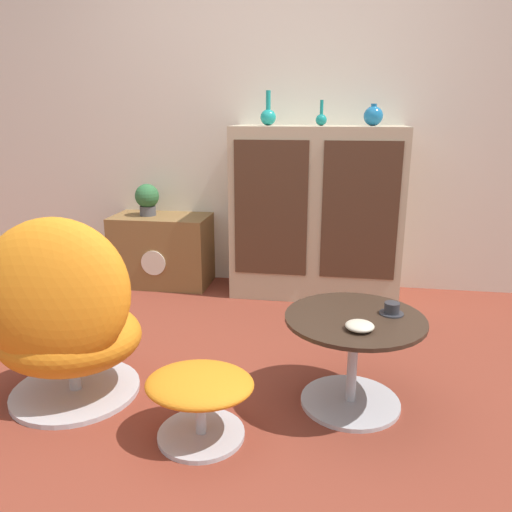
{
  "coord_description": "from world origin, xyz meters",
  "views": [
    {
      "loc": [
        0.47,
        -2.02,
        1.28
      ],
      "look_at": [
        0.07,
        0.46,
        0.55
      ],
      "focal_mm": 35.0,
      "sensor_mm": 36.0,
      "label": 1
    }
  ],
  "objects_px": {
    "egg_chair": "(63,319)",
    "coffee_table": "(353,351)",
    "sideboard": "(316,213)",
    "vase_inner_right": "(373,116)",
    "bowl": "(360,326)",
    "vase_leftmost": "(268,116)",
    "vase_inner_left": "(321,119)",
    "ottoman": "(200,392)",
    "potted_plant": "(147,198)",
    "teacup": "(392,310)",
    "tv_console": "(162,250)"
  },
  "relations": [
    {
      "from": "tv_console",
      "to": "egg_chair",
      "type": "height_order",
      "value": "egg_chair"
    },
    {
      "from": "vase_inner_left",
      "to": "sideboard",
      "type": "bearing_deg",
      "value": -164.52
    },
    {
      "from": "vase_leftmost",
      "to": "potted_plant",
      "type": "relative_size",
      "value": 0.97
    },
    {
      "from": "egg_chair",
      "to": "teacup",
      "type": "distance_m",
      "value": 1.44
    },
    {
      "from": "vase_inner_right",
      "to": "potted_plant",
      "type": "relative_size",
      "value": 0.6
    },
    {
      "from": "sideboard",
      "to": "potted_plant",
      "type": "relative_size",
      "value": 5.04
    },
    {
      "from": "egg_chair",
      "to": "vase_inner_left",
      "type": "xyz_separation_m",
      "value": [
        1.04,
        1.61,
        0.83
      ]
    },
    {
      "from": "potted_plant",
      "to": "bowl",
      "type": "xyz_separation_m",
      "value": [
        1.51,
        -1.59,
        -0.22
      ]
    },
    {
      "from": "vase_inner_left",
      "to": "bowl",
      "type": "relative_size",
      "value": 1.41
    },
    {
      "from": "sideboard",
      "to": "vase_inner_left",
      "type": "distance_m",
      "value": 0.64
    },
    {
      "from": "tv_console",
      "to": "egg_chair",
      "type": "bearing_deg",
      "value": -85.49
    },
    {
      "from": "egg_chair",
      "to": "coffee_table",
      "type": "height_order",
      "value": "egg_chair"
    },
    {
      "from": "ottoman",
      "to": "vase_leftmost",
      "type": "xyz_separation_m",
      "value": [
        0.02,
        1.78,
        1.05
      ]
    },
    {
      "from": "vase_inner_left",
      "to": "vase_inner_right",
      "type": "bearing_deg",
      "value": 0.0
    },
    {
      "from": "vase_leftmost",
      "to": "ottoman",
      "type": "bearing_deg",
      "value": -90.64
    },
    {
      "from": "potted_plant",
      "to": "bowl",
      "type": "height_order",
      "value": "potted_plant"
    },
    {
      "from": "ottoman",
      "to": "potted_plant",
      "type": "xyz_separation_m",
      "value": [
        -0.89,
        1.8,
        0.46
      ]
    },
    {
      "from": "egg_chair",
      "to": "coffee_table",
      "type": "bearing_deg",
      "value": 7.75
    },
    {
      "from": "vase_inner_left",
      "to": "vase_leftmost",
      "type": "bearing_deg",
      "value": -180.0
    },
    {
      "from": "vase_leftmost",
      "to": "vase_inner_left",
      "type": "distance_m",
      "value": 0.36
    },
    {
      "from": "ottoman",
      "to": "potted_plant",
      "type": "bearing_deg",
      "value": 116.24
    },
    {
      "from": "ottoman",
      "to": "bowl",
      "type": "relative_size",
      "value": 3.72
    },
    {
      "from": "sideboard",
      "to": "coffee_table",
      "type": "distance_m",
      "value": 1.49
    },
    {
      "from": "egg_chair",
      "to": "bowl",
      "type": "distance_m",
      "value": 1.28
    },
    {
      "from": "coffee_table",
      "to": "teacup",
      "type": "distance_m",
      "value": 0.25
    },
    {
      "from": "bowl",
      "to": "potted_plant",
      "type": "bearing_deg",
      "value": 133.35
    },
    {
      "from": "ottoman",
      "to": "teacup",
      "type": "height_order",
      "value": "teacup"
    },
    {
      "from": "coffee_table",
      "to": "vase_leftmost",
      "type": "distance_m",
      "value": 1.84
    },
    {
      "from": "vase_leftmost",
      "to": "vase_inner_right",
      "type": "xyz_separation_m",
      "value": [
        0.7,
        0.0,
        -0.0
      ]
    },
    {
      "from": "coffee_table",
      "to": "tv_console",
      "type": "bearing_deg",
      "value": 133.73
    },
    {
      "from": "vase_inner_left",
      "to": "vase_inner_right",
      "type": "height_order",
      "value": "vase_inner_left"
    },
    {
      "from": "vase_inner_left",
      "to": "bowl",
      "type": "height_order",
      "value": "vase_inner_left"
    },
    {
      "from": "coffee_table",
      "to": "bowl",
      "type": "bearing_deg",
      "value": -84.2
    },
    {
      "from": "tv_console",
      "to": "bowl",
      "type": "xyz_separation_m",
      "value": [
        1.41,
        -1.59,
        0.18
      ]
    },
    {
      "from": "sideboard",
      "to": "vase_inner_right",
      "type": "bearing_deg",
      "value": 0.63
    },
    {
      "from": "ottoman",
      "to": "vase_inner_right",
      "type": "height_order",
      "value": "vase_inner_right"
    },
    {
      "from": "sideboard",
      "to": "egg_chair",
      "type": "height_order",
      "value": "sideboard"
    },
    {
      "from": "ottoman",
      "to": "coffee_table",
      "type": "height_order",
      "value": "coffee_table"
    },
    {
      "from": "tv_console",
      "to": "coffee_table",
      "type": "distance_m",
      "value": 2.02
    },
    {
      "from": "tv_console",
      "to": "ottoman",
      "type": "height_order",
      "value": "tv_console"
    },
    {
      "from": "ottoman",
      "to": "bowl",
      "type": "distance_m",
      "value": 0.69
    },
    {
      "from": "tv_console",
      "to": "teacup",
      "type": "height_order",
      "value": "tv_console"
    },
    {
      "from": "egg_chair",
      "to": "teacup",
      "type": "xyz_separation_m",
      "value": [
        1.42,
        0.23,
        0.04
      ]
    },
    {
      "from": "sideboard",
      "to": "teacup",
      "type": "distance_m",
      "value": 1.44
    },
    {
      "from": "ottoman",
      "to": "potted_plant",
      "type": "relative_size",
      "value": 1.85
    },
    {
      "from": "sideboard",
      "to": "vase_inner_right",
      "type": "distance_m",
      "value": 0.75
    },
    {
      "from": "vase_inner_left",
      "to": "bowl",
      "type": "distance_m",
      "value": 1.78
    },
    {
      "from": "egg_chair",
      "to": "potted_plant",
      "type": "xyz_separation_m",
      "value": [
        -0.23,
        1.63,
        0.26
      ]
    },
    {
      "from": "sideboard",
      "to": "ottoman",
      "type": "relative_size",
      "value": 2.72
    },
    {
      "from": "bowl",
      "to": "sideboard",
      "type": "bearing_deg",
      "value": 99.22
    }
  ]
}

